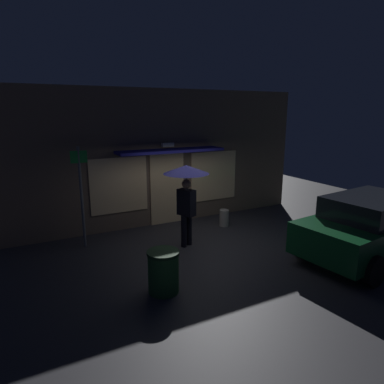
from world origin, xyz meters
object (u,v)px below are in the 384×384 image
(parked_car, at_px, (370,226))
(street_sign_post, at_px, (81,192))
(person_with_umbrella, at_px, (186,182))
(sidewalk_bollard, at_px, (224,218))
(trash_bin, at_px, (163,272))

(parked_car, relative_size, street_sign_post, 1.56)
(parked_car, bearing_deg, street_sign_post, 141.23)
(person_with_umbrella, xyz_separation_m, parked_car, (3.58, -2.61, -0.94))
(street_sign_post, bearing_deg, parked_car, -32.40)
(parked_car, height_order, sidewalk_bollard, parked_car)
(sidewalk_bollard, bearing_deg, parked_car, -61.93)
(parked_car, bearing_deg, person_with_umbrella, 137.55)
(parked_car, height_order, street_sign_post, street_sign_post)
(sidewalk_bollard, height_order, trash_bin, trash_bin)
(parked_car, xyz_separation_m, trash_bin, (-5.02, 0.73, -0.34))
(person_with_umbrella, bearing_deg, trash_bin, 120.57)
(person_with_umbrella, bearing_deg, parked_car, -148.02)
(person_with_umbrella, distance_m, trash_bin, 2.69)
(person_with_umbrella, relative_size, parked_car, 0.53)
(parked_car, relative_size, sidewalk_bollard, 8.04)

